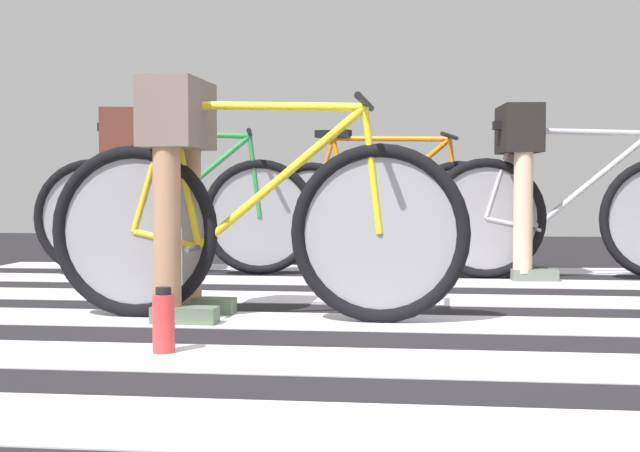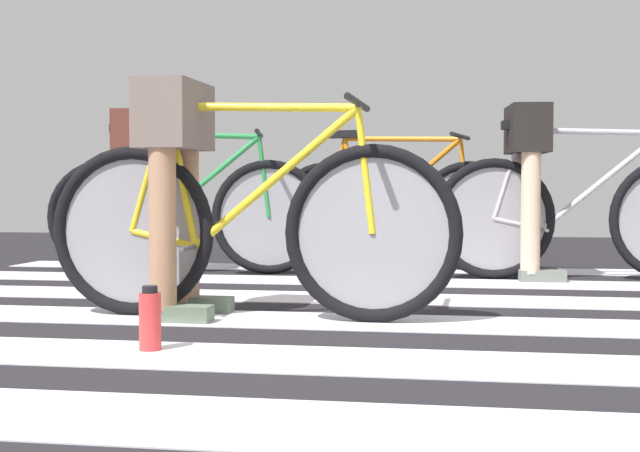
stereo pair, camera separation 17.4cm
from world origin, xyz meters
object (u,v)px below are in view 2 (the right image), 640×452
(cyclist_1_of_4, at_px, (176,165))
(bicycle_2_of_4, at_px, (186,213))
(bicycle_1_of_4, at_px, (248,226))
(cyclist_3_of_4, at_px, (528,167))
(bicycle_3_of_4, at_px, (581,214))
(bicycle_4_of_4, at_px, (393,211))
(cyclist_2_of_4, at_px, (136,169))
(water_bottle, at_px, (150,320))

(cyclist_1_of_4, height_order, bicycle_2_of_4, cyclist_1_of_4)
(bicycle_1_of_4, height_order, cyclist_1_of_4, cyclist_1_of_4)
(bicycle_1_of_4, height_order, bicycle_2_of_4, same)
(cyclist_1_of_4, xyz_separation_m, cyclist_3_of_4, (1.56, 1.75, 0.03))
(bicycle_2_of_4, xyz_separation_m, bicycle_3_of_4, (2.39, 0.05, 0.00))
(cyclist_3_of_4, relative_size, bicycle_4_of_4, 0.60)
(bicycle_1_of_4, xyz_separation_m, bicycle_2_of_4, (-0.82, 1.74, 0.00))
(cyclist_2_of_4, bearing_deg, bicycle_3_of_4, -8.00)
(bicycle_3_of_4, relative_size, water_bottle, 7.98)
(bicycle_4_of_4, distance_m, water_bottle, 3.17)
(bicycle_2_of_4, bearing_deg, bicycle_1_of_4, -74.81)
(cyclist_1_of_4, distance_m, water_bottle, 0.93)
(bicycle_3_of_4, distance_m, cyclist_3_of_4, 0.42)
(cyclist_2_of_4, relative_size, bicycle_4_of_4, 0.59)
(cyclist_2_of_4, xyz_separation_m, bicycle_4_of_4, (1.55, 0.69, -0.27))
(cyclist_2_of_4, distance_m, water_bottle, 2.66)
(cyclist_3_of_4, bearing_deg, bicycle_4_of_4, 138.89)
(bicycle_3_of_4, bearing_deg, cyclist_2_of_4, 177.43)
(bicycle_1_of_4, relative_size, bicycle_2_of_4, 1.01)
(bicycle_1_of_4, xyz_separation_m, cyclist_1_of_4, (-0.31, 0.01, 0.25))
(bicycle_1_of_4, bearing_deg, bicycle_3_of_4, 50.79)
(cyclist_1_of_4, xyz_separation_m, bicycle_4_of_4, (0.72, 2.36, -0.25))
(cyclist_3_of_4, relative_size, water_bottle, 4.71)
(bicycle_2_of_4, relative_size, cyclist_2_of_4, 1.69)
(bicycle_1_of_4, bearing_deg, bicycle_2_of_4, 117.37)
(cyclist_1_of_4, xyz_separation_m, cyclist_2_of_4, (-0.82, 1.67, 0.02))
(bicycle_1_of_4, bearing_deg, bicycle_4_of_4, 82.05)
(bicycle_3_of_4, relative_size, cyclist_3_of_4, 1.70)
(cyclist_2_of_4, bearing_deg, cyclist_3_of_4, -8.33)
(bicycle_1_of_4, xyz_separation_m, cyclist_2_of_4, (-1.13, 1.68, 0.27))
(bicycle_1_of_4, height_order, cyclist_3_of_4, cyclist_3_of_4)
(water_bottle, bearing_deg, bicycle_2_of_4, 105.25)
(bicycle_1_of_4, bearing_deg, cyclist_2_of_4, 125.88)
(cyclist_3_of_4, bearing_deg, bicycle_3_of_4, 0.00)
(bicycle_3_of_4, bearing_deg, cyclist_3_of_4, -180.00)
(cyclist_3_of_4, height_order, water_bottle, cyclist_3_of_4)
(bicycle_1_of_4, bearing_deg, water_bottle, -99.84)
(bicycle_2_of_4, height_order, cyclist_3_of_4, cyclist_3_of_4)
(cyclist_1_of_4, xyz_separation_m, water_bottle, (0.16, -0.74, -0.53))
(bicycle_2_of_4, height_order, water_bottle, bicycle_2_of_4)
(cyclist_2_of_4, bearing_deg, water_bottle, -78.15)
(bicycle_2_of_4, height_order, bicycle_4_of_4, same)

